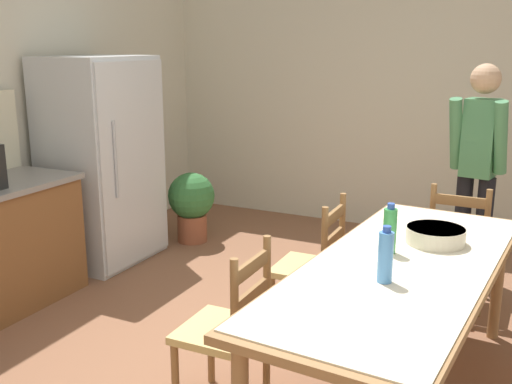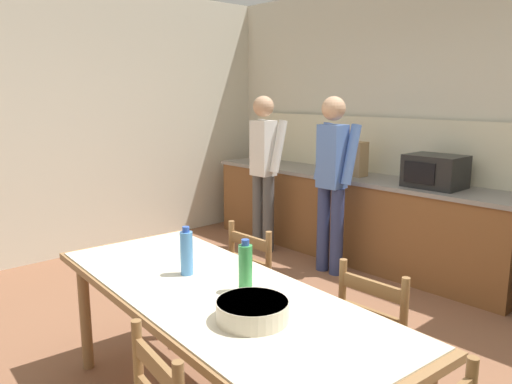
% 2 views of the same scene
% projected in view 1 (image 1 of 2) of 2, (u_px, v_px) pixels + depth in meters
% --- Properties ---
extents(wall_right, '(0.12, 5.20, 2.90)m').
position_uv_depth(wall_right, '(416.00, 85.00, 5.79)').
color(wall_right, beige).
rests_on(wall_right, ground).
extents(refrigerator, '(0.88, 0.73, 1.75)m').
position_uv_depth(refrigerator, '(102.00, 161.00, 5.09)').
color(refrigerator, silver).
rests_on(refrigerator, ground).
extents(dining_table, '(2.29, 1.02, 0.78)m').
position_uv_depth(dining_table, '(401.00, 277.00, 3.02)').
color(dining_table, olive).
rests_on(dining_table, ground).
extents(bottle_near_centre, '(0.07, 0.07, 0.27)m').
position_uv_depth(bottle_near_centre, '(385.00, 256.00, 2.74)').
color(bottle_near_centre, '#4C8ED6').
rests_on(bottle_near_centre, dining_table).
extents(bottle_off_centre, '(0.07, 0.07, 0.27)m').
position_uv_depth(bottle_off_centre, '(390.00, 230.00, 3.12)').
color(bottle_off_centre, green).
rests_on(bottle_off_centre, dining_table).
extents(serving_bowl, '(0.32, 0.32, 0.09)m').
position_uv_depth(serving_bowl, '(436.00, 234.00, 3.28)').
color(serving_bowl, beige).
rests_on(serving_bowl, dining_table).
extents(chair_side_far_left, '(0.42, 0.40, 0.91)m').
position_uv_depth(chair_side_far_left, '(228.00, 331.00, 3.02)').
color(chair_side_far_left, olive).
rests_on(chair_side_far_left, ground).
extents(chair_head_end, '(0.41, 0.43, 0.91)m').
position_uv_depth(chair_head_end, '(459.00, 246.00, 4.26)').
color(chair_head_end, olive).
rests_on(chair_head_end, ground).
extents(chair_side_far_right, '(0.43, 0.41, 0.91)m').
position_uv_depth(chair_side_far_right, '(313.00, 268.00, 3.86)').
color(chair_side_far_right, olive).
rests_on(chair_side_far_right, ground).
extents(person_by_table, '(0.34, 0.46, 1.70)m').
position_uv_depth(person_by_table, '(478.00, 162.00, 4.61)').
color(person_by_table, black).
rests_on(person_by_table, ground).
extents(potted_plant, '(0.44, 0.44, 0.67)m').
position_uv_depth(potted_plant, '(192.00, 202.00, 5.65)').
color(potted_plant, brown).
rests_on(potted_plant, ground).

